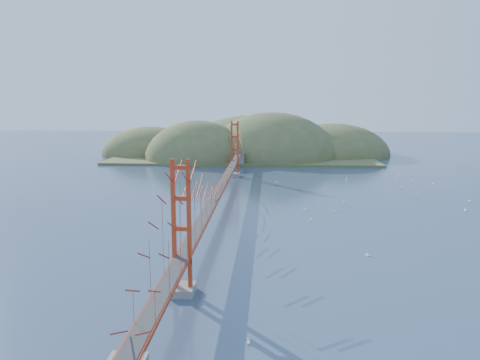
{
  "coord_description": "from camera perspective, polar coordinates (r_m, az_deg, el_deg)",
  "views": [
    {
      "loc": [
        7.31,
        -67.49,
        16.74
      ],
      "look_at": [
        3.0,
        0.0,
        4.61
      ],
      "focal_mm": 35.0,
      "sensor_mm": 36.0,
      "label": 1
    }
  ],
  "objects": [
    {
      "name": "ground",
      "position": [
        69.92,
        -2.46,
        -3.7
      ],
      "size": [
        320.0,
        320.0,
        0.0
      ],
      "primitive_type": "plane",
      "color": "#324765",
      "rests_on": "ground"
    },
    {
      "name": "bridge",
      "position": [
        68.75,
        -2.49,
        2.02
      ],
      "size": [
        2.2,
        94.4,
        12.0
      ],
      "color": "gray",
      "rests_on": "ground"
    },
    {
      "name": "far_headlands",
      "position": [
        137.12,
        1.5,
        3.15
      ],
      "size": [
        84.0,
        58.0,
        25.0
      ],
      "color": "olive",
      "rests_on": "ground"
    },
    {
      "name": "sailboat_12",
      "position": [
        92.75,
        4.5,
        -0.18
      ],
      "size": [
        0.48,
        0.4,
        0.56
      ],
      "color": "white",
      "rests_on": "ground"
    },
    {
      "name": "sailboat_11",
      "position": [
        84.51,
        26.21,
        -2.21
      ],
      "size": [
        0.64,
        0.64,
        0.7
      ],
      "color": "white",
      "rests_on": "ground"
    },
    {
      "name": "sailboat_7",
      "position": [
        91.39,
        19.12,
        -0.86
      ],
      "size": [
        0.6,
        0.6,
        0.63
      ],
      "color": "white",
      "rests_on": "ground"
    },
    {
      "name": "sailboat_0",
      "position": [
        64.81,
        8.6,
        -4.79
      ],
      "size": [
        0.49,
        0.53,
        0.6
      ],
      "color": "white",
      "rests_on": "ground"
    },
    {
      "name": "sailboat_15",
      "position": [
        97.77,
        22.51,
        -0.39
      ],
      "size": [
        0.6,
        0.6,
        0.67
      ],
      "color": "white",
      "rests_on": "ground"
    },
    {
      "name": "sailboat_5",
      "position": [
        77.35,
        25.81,
        -3.25
      ],
      "size": [
        0.51,
        0.62,
        0.72
      ],
      "color": "white",
      "rests_on": "ground"
    },
    {
      "name": "sailboat_17",
      "position": [
        98.86,
        20.2,
        -0.13
      ],
      "size": [
        0.54,
        0.54,
        0.61
      ],
      "color": "white",
      "rests_on": "ground"
    },
    {
      "name": "sailboat_10",
      "position": [
        34.07,
        1.04,
        -18.96
      ],
      "size": [
        0.52,
        0.62,
        0.71
      ],
      "color": "white",
      "rests_on": "ground"
    },
    {
      "name": "sailboat_14",
      "position": [
        76.16,
        12.54,
        -2.67
      ],
      "size": [
        0.47,
        0.53,
        0.6
      ],
      "color": "white",
      "rests_on": "ground"
    },
    {
      "name": "sailboat_3",
      "position": [
        97.44,
        12.86,
        0.1
      ],
      "size": [
        0.61,
        0.61,
        0.67
      ],
      "color": "white",
      "rests_on": "ground"
    },
    {
      "name": "sailboat_1",
      "position": [
        70.64,
        11.54,
        -3.63
      ],
      "size": [
        0.59,
        0.59,
        0.62
      ],
      "color": "white",
      "rests_on": "ground"
    },
    {
      "name": "sailboat_16",
      "position": [
        70.72,
        7.96,
        -3.5
      ],
      "size": [
        0.65,
        0.65,
        0.69
      ],
      "color": "white",
      "rests_on": "ground"
    },
    {
      "name": "sailboat_8",
      "position": [
        103.9,
        18.75,
        0.43
      ],
      "size": [
        0.57,
        0.48,
        0.65
      ],
      "color": "white",
      "rests_on": "ground"
    },
    {
      "name": "sailboat_4",
      "position": [
        85.66,
        20.72,
        -1.67
      ],
      "size": [
        0.53,
        0.55,
        0.62
      ],
      "color": "white",
      "rests_on": "ground"
    },
    {
      "name": "sailboat_extra_0",
      "position": [
        52.25,
        15.26,
        -8.72
      ],
      "size": [
        0.6,
        0.6,
        0.66
      ],
      "color": "white",
      "rests_on": "ground"
    }
  ]
}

